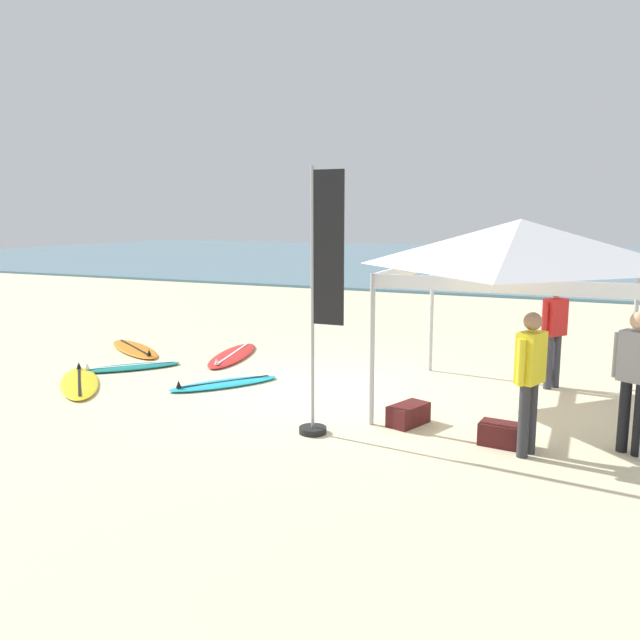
{
  "coord_description": "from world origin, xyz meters",
  "views": [
    {
      "loc": [
        3.91,
        -9.12,
        2.81
      ],
      "look_at": [
        -0.44,
        0.9,
        1.0
      ],
      "focal_mm": 35.79,
      "sensor_mm": 36.0,
      "label": 1
    }
  ],
  "objects_px": {
    "canopy_tent": "(520,244)",
    "surfboard_yellow": "(79,383)",
    "surfboard_red": "(233,355)",
    "gear_bag_near_tent": "(408,414)",
    "gear_bag_by_pole": "(505,435)",
    "banner_flag": "(321,314)",
    "surfboard_teal": "(130,367)",
    "person_grey": "(635,373)",
    "surfboard_cyan": "(224,383)",
    "surfboard_orange": "(135,349)",
    "person_red": "(554,329)",
    "person_yellow": "(530,374)"
  },
  "relations": [
    {
      "from": "surfboard_red",
      "to": "surfboard_teal",
      "type": "xyz_separation_m",
      "value": [
        -1.21,
        -1.62,
        0.0
      ]
    },
    {
      "from": "surfboard_red",
      "to": "gear_bag_near_tent",
      "type": "bearing_deg",
      "value": -31.13
    },
    {
      "from": "person_grey",
      "to": "gear_bag_near_tent",
      "type": "relative_size",
      "value": 2.85
    },
    {
      "from": "banner_flag",
      "to": "gear_bag_near_tent",
      "type": "bearing_deg",
      "value": 41.68
    },
    {
      "from": "surfboard_red",
      "to": "banner_flag",
      "type": "relative_size",
      "value": 0.71
    },
    {
      "from": "surfboard_teal",
      "to": "banner_flag",
      "type": "xyz_separation_m",
      "value": [
        4.64,
        -1.84,
        1.54
      ]
    },
    {
      "from": "gear_bag_near_tent",
      "to": "banner_flag",
      "type": "bearing_deg",
      "value": -138.32
    },
    {
      "from": "person_grey",
      "to": "gear_bag_by_pole",
      "type": "distance_m",
      "value": 1.67
    },
    {
      "from": "surfboard_orange",
      "to": "person_yellow",
      "type": "xyz_separation_m",
      "value": [
        8.12,
        -2.86,
        0.95
      ]
    },
    {
      "from": "canopy_tent",
      "to": "gear_bag_near_tent",
      "type": "height_order",
      "value": "canopy_tent"
    },
    {
      "from": "surfboard_orange",
      "to": "person_red",
      "type": "distance_m",
      "value": 8.26
    },
    {
      "from": "surfboard_teal",
      "to": "surfboard_cyan",
      "type": "distance_m",
      "value": 2.23
    },
    {
      "from": "canopy_tent",
      "to": "person_grey",
      "type": "height_order",
      "value": "canopy_tent"
    },
    {
      "from": "person_grey",
      "to": "surfboard_teal",
      "type": "bearing_deg",
      "value": 173.19
    },
    {
      "from": "surfboard_orange",
      "to": "surfboard_red",
      "type": "height_order",
      "value": "same"
    },
    {
      "from": "canopy_tent",
      "to": "gear_bag_by_pole",
      "type": "bearing_deg",
      "value": -86.0
    },
    {
      "from": "canopy_tent",
      "to": "person_red",
      "type": "height_order",
      "value": "canopy_tent"
    },
    {
      "from": "gear_bag_near_tent",
      "to": "gear_bag_by_pole",
      "type": "relative_size",
      "value": 1.0
    },
    {
      "from": "surfboard_teal",
      "to": "person_red",
      "type": "bearing_deg",
      "value": 13.38
    },
    {
      "from": "person_red",
      "to": "person_grey",
      "type": "bearing_deg",
      "value": -68.66
    },
    {
      "from": "surfboard_cyan",
      "to": "person_grey",
      "type": "distance_m",
      "value": 6.18
    },
    {
      "from": "surfboard_cyan",
      "to": "person_yellow",
      "type": "relative_size",
      "value": 1.06
    },
    {
      "from": "surfboard_red",
      "to": "surfboard_yellow",
      "type": "xyz_separation_m",
      "value": [
        -1.25,
        -2.84,
        0.0
      ]
    },
    {
      "from": "banner_flag",
      "to": "person_grey",
      "type": "bearing_deg",
      "value": 13.11
    },
    {
      "from": "surfboard_teal",
      "to": "surfboard_cyan",
      "type": "bearing_deg",
      "value": -7.68
    },
    {
      "from": "surfboard_yellow",
      "to": "person_yellow",
      "type": "distance_m",
      "value": 7.25
    },
    {
      "from": "person_yellow",
      "to": "surfboard_orange",
      "type": "bearing_deg",
      "value": 160.64
    },
    {
      "from": "person_red",
      "to": "gear_bag_by_pole",
      "type": "relative_size",
      "value": 2.85
    },
    {
      "from": "canopy_tent",
      "to": "surfboard_yellow",
      "type": "relative_size",
      "value": 1.7
    },
    {
      "from": "surfboard_yellow",
      "to": "banner_flag",
      "type": "relative_size",
      "value": 0.59
    },
    {
      "from": "surfboard_red",
      "to": "gear_bag_near_tent",
      "type": "distance_m",
      "value": 5.09
    },
    {
      "from": "surfboard_yellow",
      "to": "gear_bag_near_tent",
      "type": "height_order",
      "value": "gear_bag_near_tent"
    },
    {
      "from": "surfboard_orange",
      "to": "person_yellow",
      "type": "height_order",
      "value": "person_yellow"
    },
    {
      "from": "gear_bag_by_pole",
      "to": "surfboard_teal",
      "type": "bearing_deg",
      "value": 169.15
    },
    {
      "from": "person_grey",
      "to": "gear_bag_by_pole",
      "type": "relative_size",
      "value": 2.85
    },
    {
      "from": "banner_flag",
      "to": "gear_bag_by_pole",
      "type": "distance_m",
      "value": 2.71
    },
    {
      "from": "banner_flag",
      "to": "gear_bag_near_tent",
      "type": "distance_m",
      "value": 1.9
    },
    {
      "from": "banner_flag",
      "to": "person_yellow",
      "type": "bearing_deg",
      "value": 6.95
    },
    {
      "from": "surfboard_teal",
      "to": "surfboard_yellow",
      "type": "distance_m",
      "value": 1.21
    },
    {
      "from": "banner_flag",
      "to": "surfboard_red",
      "type": "bearing_deg",
      "value": 134.68
    },
    {
      "from": "surfboard_teal",
      "to": "person_grey",
      "type": "bearing_deg",
      "value": -6.81
    },
    {
      "from": "gear_bag_near_tent",
      "to": "surfboard_cyan",
      "type": "bearing_deg",
      "value": 168.11
    },
    {
      "from": "surfboard_yellow",
      "to": "surfboard_cyan",
      "type": "bearing_deg",
      "value": 22.14
    },
    {
      "from": "surfboard_yellow",
      "to": "banner_flag",
      "type": "distance_m",
      "value": 4.96
    },
    {
      "from": "surfboard_yellow",
      "to": "surfboard_orange",
      "type": "bearing_deg",
      "value": 110.33
    },
    {
      "from": "canopy_tent",
      "to": "person_red",
      "type": "distance_m",
      "value": 1.95
    },
    {
      "from": "person_yellow",
      "to": "gear_bag_by_pole",
      "type": "height_order",
      "value": "person_yellow"
    },
    {
      "from": "canopy_tent",
      "to": "surfboard_red",
      "type": "xyz_separation_m",
      "value": [
        -5.54,
        1.18,
        -2.35
      ]
    },
    {
      "from": "surfboard_cyan",
      "to": "person_red",
      "type": "height_order",
      "value": "person_red"
    },
    {
      "from": "surfboard_cyan",
      "to": "gear_bag_by_pole",
      "type": "bearing_deg",
      "value": -12.33
    }
  ]
}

